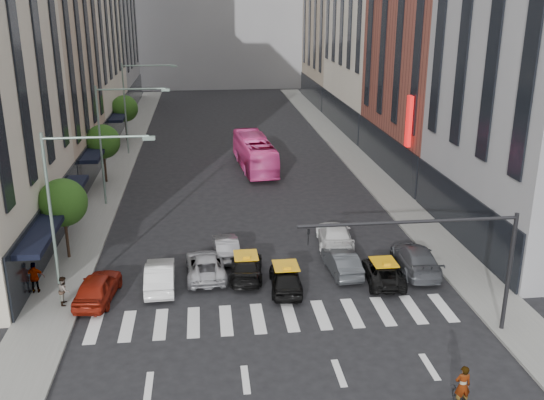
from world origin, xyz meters
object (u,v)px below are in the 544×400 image
object	(u,v)px
car_red	(98,287)
taxi_left	(246,266)
pedestrian_near	(64,290)
streetlamp_mid	(112,130)
streetlamp_far	(134,96)
bus	(255,153)
taxi_center	(286,278)
streetlamp_near	(69,197)
pedestrian_far	(35,277)
car_white_front	(160,275)

from	to	relation	value
car_red	taxi_left	distance (m)	8.18
taxi_left	pedestrian_near	size ratio (longest dim) A/B	2.97
streetlamp_mid	taxi_left	xyz separation A→B (m)	(8.80, -13.71, -5.24)
streetlamp_mid	pedestrian_near	size ratio (longest dim) A/B	5.89
streetlamp_far	bus	xyz separation A→B (m)	(11.32, -6.87, -4.39)
car_red	taxi_center	xyz separation A→B (m)	(9.99, 0.03, -0.04)
streetlamp_near	streetlamp_far	bearing A→B (deg)	90.00
taxi_left	bus	xyz separation A→B (m)	(2.52, 22.84, 0.86)
taxi_left	pedestrian_far	world-z (taller)	pedestrian_far
streetlamp_near	streetlamp_mid	bearing A→B (deg)	90.00
streetlamp_mid	pedestrian_far	world-z (taller)	streetlamp_mid
streetlamp_near	pedestrian_far	distance (m)	5.69
car_red	car_white_front	bearing A→B (deg)	-153.77
streetlamp_near	pedestrian_far	size ratio (longest dim) A/B	5.17
car_white_front	streetlamp_far	bearing A→B (deg)	-84.35
streetlamp_near	taxi_left	xyz separation A→B (m)	(8.80, 2.29, -5.24)
car_red	bus	xyz separation A→B (m)	(10.48, 24.73, 0.77)
car_red	bus	world-z (taller)	bus
streetlamp_far	taxi_left	bearing A→B (deg)	-73.50
streetlamp_near	bus	size ratio (longest dim) A/B	0.83
streetlamp_near	bus	bearing A→B (deg)	65.75
streetlamp_mid	streetlamp_far	size ratio (longest dim) A/B	1.00
taxi_left	taxi_center	bearing A→B (deg)	142.20
streetlamp_far	car_white_front	size ratio (longest dim) A/B	2.03
streetlamp_far	taxi_left	distance (m)	31.43
bus	pedestrian_far	bearing A→B (deg)	55.00
streetlamp_near	taxi_left	world-z (taller)	streetlamp_near
streetlamp_near	taxi_center	world-z (taller)	streetlamp_near
taxi_left	bus	size ratio (longest dim) A/B	0.42
pedestrian_far	streetlamp_far	bearing A→B (deg)	-99.64
car_white_front	bus	xyz separation A→B (m)	(7.31, 23.63, 0.78)
taxi_left	streetlamp_far	bearing A→B (deg)	-68.91
streetlamp_mid	bus	world-z (taller)	streetlamp_mid
streetlamp_near	taxi_center	bearing A→B (deg)	2.31
streetlamp_mid	car_red	xyz separation A→B (m)	(0.84, -15.59, -5.16)
taxi_center	car_white_front	bearing A→B (deg)	-5.63
pedestrian_far	streetlamp_near	bearing A→B (deg)	146.36
car_red	pedestrian_far	xyz separation A→B (m)	(-3.40, 1.00, 0.27)
streetlamp_far	bus	world-z (taller)	streetlamp_far
pedestrian_near	taxi_left	bearing A→B (deg)	-81.65
car_white_front	pedestrian_far	size ratio (longest dim) A/B	2.55
car_white_front	taxi_left	world-z (taller)	car_white_front
streetlamp_far	pedestrian_near	distance (m)	32.49
car_white_front	taxi_left	size ratio (longest dim) A/B	0.98
streetlamp_near	streetlamp_far	distance (m)	32.00
bus	streetlamp_far	bearing A→B (deg)	-35.91
streetlamp_mid	car_white_front	xyz separation A→B (m)	(4.01, -14.49, -5.17)
streetlamp_mid	taxi_center	size ratio (longest dim) A/B	2.16
streetlamp_near	streetlamp_far	xyz separation A→B (m)	(0.00, 32.00, 0.00)
streetlamp_near	pedestrian_far	xyz separation A→B (m)	(-2.56, 1.40, -4.88)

